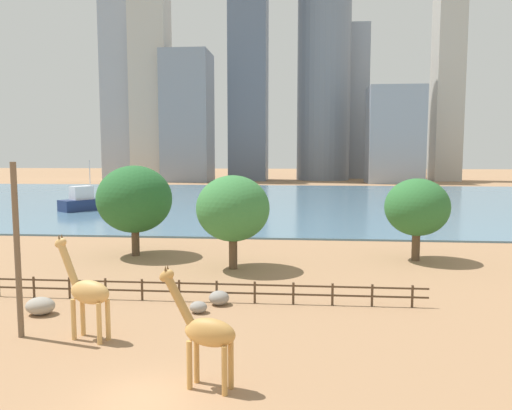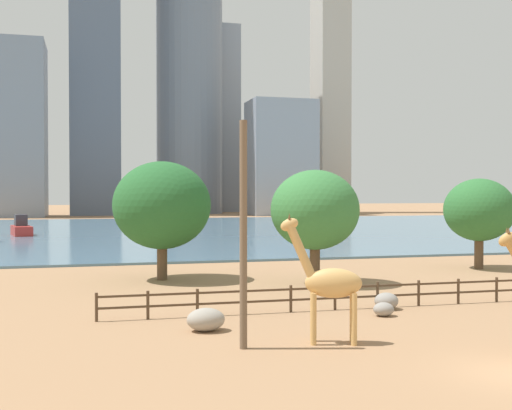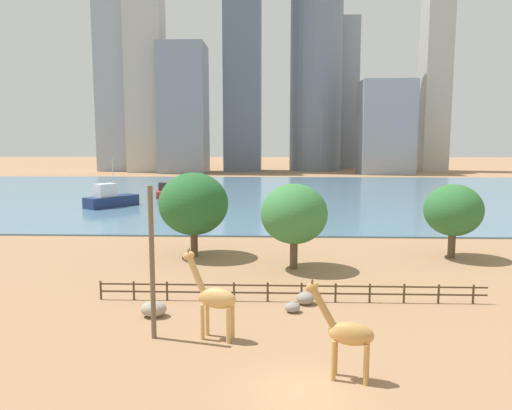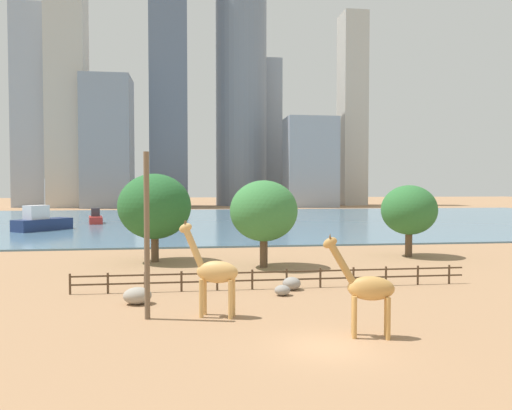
% 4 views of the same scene
% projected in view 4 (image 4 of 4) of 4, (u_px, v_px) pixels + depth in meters
% --- Properties ---
extents(ground_plane, '(400.00, 400.00, 0.00)m').
position_uv_depth(ground_plane, '(216.00, 220.00, 100.02)').
color(ground_plane, '#9E7551').
extents(harbor_water, '(180.00, 86.00, 0.20)m').
position_uv_depth(harbor_water, '(217.00, 220.00, 97.05)').
color(harbor_water, slate).
rests_on(harbor_water, ground).
extents(giraffe_tall, '(3.23, 1.58, 4.99)m').
position_uv_depth(giraffe_tall, '(214.00, 271.00, 25.62)').
color(giraffe_tall, tan).
rests_on(giraffe_tall, ground).
extents(giraffe_companion, '(3.27, 1.43, 4.61)m').
position_uv_depth(giraffe_companion, '(367.00, 288.00, 22.14)').
color(giraffe_companion, '#C18C47').
rests_on(giraffe_companion, ground).
extents(utility_pole, '(0.28, 0.28, 8.46)m').
position_uv_depth(utility_pole, '(147.00, 236.00, 25.09)').
color(utility_pole, brown).
rests_on(utility_pole, ground).
extents(boulder_near_fence, '(0.98, 0.87, 0.65)m').
position_uv_depth(boulder_near_fence, '(282.00, 290.00, 30.64)').
color(boulder_near_fence, gray).
rests_on(boulder_near_fence, ground).
extents(boulder_by_pole, '(1.61, 1.29, 0.97)m').
position_uv_depth(boulder_by_pole, '(137.00, 296.00, 28.40)').
color(boulder_by_pole, gray).
rests_on(boulder_by_pole, ground).
extents(boulder_small, '(1.19, 1.11, 0.83)m').
position_uv_depth(boulder_small, '(292.00, 283.00, 32.31)').
color(boulder_small, gray).
rests_on(boulder_small, ground).
extents(enclosure_fence, '(26.12, 0.14, 1.30)m').
position_uv_depth(enclosure_fence, '(273.00, 277.00, 32.66)').
color(enclosure_fence, '#4C3826').
rests_on(enclosure_fence, ground).
extents(tree_left_large, '(5.25, 5.25, 6.83)m').
position_uv_depth(tree_left_large, '(409.00, 210.00, 47.51)').
color(tree_left_large, brown).
rests_on(tree_left_large, ground).
extents(tree_center_broad, '(6.45, 6.45, 7.84)m').
position_uv_depth(tree_center_broad, '(155.00, 207.00, 44.20)').
color(tree_center_broad, brown).
rests_on(tree_center_broad, ground).
extents(tree_right_tall, '(5.61, 5.61, 7.21)m').
position_uv_depth(tree_right_tall, '(264.00, 211.00, 41.23)').
color(tree_right_tall, brown).
rests_on(tree_right_tall, ground).
extents(boat_ferry, '(7.60, 8.59, 7.64)m').
position_uv_depth(boat_ferry, '(41.00, 222.00, 73.48)').
color(boat_ferry, navy).
rests_on(boat_ferry, harbor_water).
extents(boat_sailboat, '(3.34, 6.36, 2.66)m').
position_uv_depth(boat_sailboat, '(96.00, 218.00, 87.71)').
color(boat_sailboat, '#B22D28').
rests_on(boat_sailboat, harbor_water).
extents(skyline_tower_needle, '(14.96, 11.34, 64.27)m').
position_uv_depth(skyline_tower_needle, '(40.00, 108.00, 160.99)').
color(skyline_tower_needle, '#939EAD').
rests_on(skyline_tower_needle, ground).
extents(skyline_block_central, '(16.22, 12.21, 28.70)m').
position_uv_depth(skyline_block_central, '(310.00, 163.00, 160.86)').
color(skyline_block_central, '#939EAD').
rests_on(skyline_block_central, ground).
extents(skyline_tower_glass, '(12.20, 13.81, 96.38)m').
position_uv_depth(skyline_tower_glass, '(169.00, 61.00, 165.66)').
color(skyline_tower_glass, slate).
rests_on(skyline_tower_glass, ground).
extents(skyline_block_left, '(14.72, 14.93, 40.63)m').
position_uv_depth(skyline_block_left, '(108.00, 143.00, 155.62)').
color(skyline_block_left, gray).
rests_on(skyline_block_left, ground).
extents(skyline_block_right, '(17.74, 17.74, 84.37)m').
position_uv_depth(skyline_block_right, '(241.00, 85.00, 174.44)').
color(skyline_block_right, slate).
rests_on(skyline_block_right, ground).
extents(skyline_tower_short, '(11.70, 9.94, 88.92)m').
position_uv_depth(skyline_tower_short, '(67.00, 65.00, 155.67)').
color(skyline_tower_short, '#B7B2A8').
rests_on(skyline_tower_short, ground).
extents(skyline_block_wide, '(11.10, 8.75, 54.27)m').
position_uv_depth(skyline_block_wide, '(266.00, 132.00, 188.70)').
color(skyline_block_wide, '#939EAD').
rests_on(skyline_block_wide, ground).
extents(skyline_tower_far, '(8.48, 10.26, 67.56)m').
position_uv_depth(skyline_tower_far, '(352.00, 110.00, 177.11)').
color(skyline_tower_far, '#B7B2A8').
rests_on(skyline_tower_far, ground).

